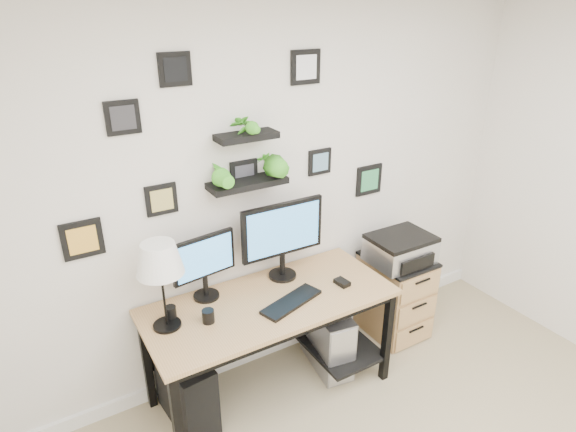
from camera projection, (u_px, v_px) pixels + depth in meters
room at (284, 342)px, 3.76m from camera, size 4.00×4.00×4.00m
desk at (273, 311)px, 3.15m from camera, size 1.60×0.70×0.75m
monitor_left at (204, 263)px, 2.98m from camera, size 0.42×0.19×0.43m
monitor_right at (283, 234)px, 3.18m from camera, size 0.59×0.19×0.55m
keyboard at (291, 302)px, 3.01m from camera, size 0.46×0.26×0.02m
mouse at (342, 282)px, 3.21m from camera, size 0.08×0.11×0.03m
table_lamp at (159, 261)px, 2.63m from camera, size 0.27×0.27×0.54m
mug at (208, 316)px, 2.83m from camera, size 0.07×0.07×0.08m
pen_cup at (171, 313)px, 2.85m from camera, size 0.07×0.07×0.09m
pc_tower_black at (186, 389)px, 3.04m from camera, size 0.26×0.51×0.49m
pc_tower_grey at (327, 338)px, 3.51m from camera, size 0.28×0.51×0.48m
file_cabinet at (395, 295)px, 3.85m from camera, size 0.43×0.53×0.67m
printer at (401, 249)px, 3.63m from camera, size 0.47×0.38×0.21m
wall_decor at (246, 154)px, 2.93m from camera, size 2.26×0.18×1.10m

